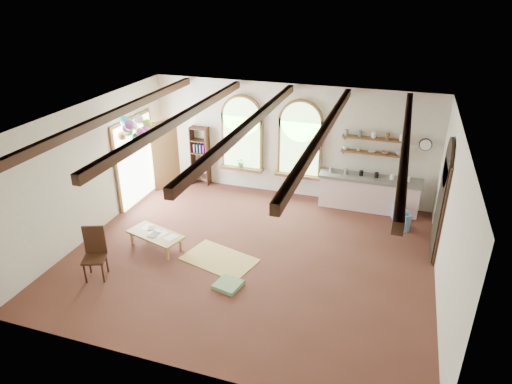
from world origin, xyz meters
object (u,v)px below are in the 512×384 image
at_px(side_chair, 96,264).
at_px(balloon_cluster, 135,129).
at_px(coffee_table, 156,235).
at_px(kitchen_counter, 369,193).

height_order(side_chair, balloon_cluster, balloon_cluster).
relative_size(side_chair, balloon_cluster, 0.98).
bearing_deg(side_chair, coffee_table, 66.27).
xyz_separation_m(side_chair, balloon_cluster, (-0.60, 2.89, 2.01)).
height_order(coffee_table, balloon_cluster, balloon_cluster).
height_order(kitchen_counter, side_chair, side_chair).
bearing_deg(coffee_table, side_chair, -113.73).
xyz_separation_m(kitchen_counter, side_chair, (-5.11, -4.98, -0.15)).
relative_size(kitchen_counter, side_chair, 2.37).
xyz_separation_m(coffee_table, balloon_cluster, (-1.21, 1.49, 2.00)).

